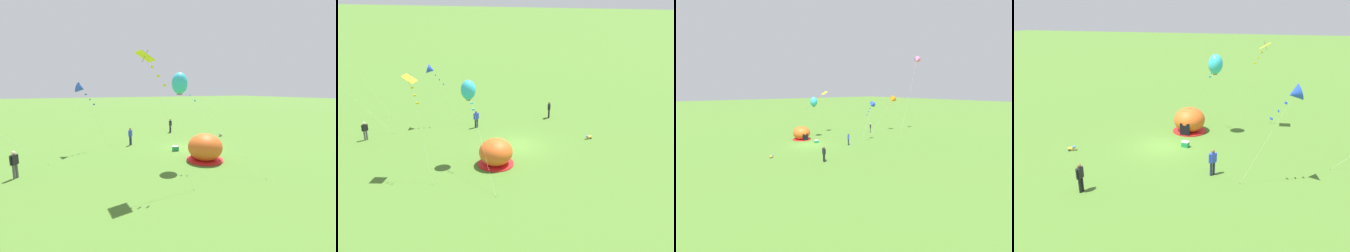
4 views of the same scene
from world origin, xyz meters
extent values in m
plane|color=#477028|center=(0.00, 0.00, 0.00)|extent=(300.00, 300.00, 0.00)
ellipsoid|color=#D8591E|center=(-3.85, 0.90, 1.05)|extent=(2.70, 2.60, 2.10)
cylinder|color=red|center=(-3.85, 0.90, 0.05)|extent=(2.81, 2.81, 0.10)
cube|color=black|center=(-2.57, 0.89, 0.55)|extent=(0.13, 0.80, 1.10)
cube|color=#1E8C4C|center=(-0.43, 1.63, 0.19)|extent=(0.42, 0.56, 0.38)
cube|color=white|center=(-0.43, 1.63, 0.41)|extent=(0.43, 0.57, 0.06)
cylinder|color=gold|center=(2.91, -6.15, 0.17)|extent=(0.36, 0.39, 0.22)
sphere|color=tan|center=(2.77, -5.93, 0.20)|extent=(0.19, 0.19, 0.19)
cylinder|color=#3F72CC|center=(2.77, -5.93, 0.29)|extent=(0.24, 0.24, 0.06)
cylinder|color=tan|center=(2.76, -6.10, 0.09)|extent=(0.07, 0.07, 0.17)
cylinder|color=tan|center=(2.93, -5.99, 0.09)|extent=(0.07, 0.07, 0.17)
cylinder|color=navy|center=(2.91, -6.29, 0.07)|extent=(0.09, 0.09, 0.13)
cylinder|color=navy|center=(3.04, -6.20, 0.07)|extent=(0.09, 0.09, 0.13)
cylinder|color=black|center=(7.57, -1.91, 0.44)|extent=(0.15, 0.15, 0.88)
cylinder|color=black|center=(7.77, -1.92, 0.44)|extent=(0.15, 0.15, 0.88)
cube|color=black|center=(7.67, -1.91, 1.18)|extent=(0.39, 0.26, 0.60)
sphere|color=brown|center=(7.67, -1.91, 1.61)|extent=(0.22, 0.22, 0.22)
cylinder|color=black|center=(7.42, -1.90, 1.18)|extent=(0.09, 0.09, 0.58)
cylinder|color=black|center=(7.92, -1.92, 1.18)|extent=(0.09, 0.09, 0.58)
cylinder|color=#1E2347|center=(3.46, 4.55, 0.44)|extent=(0.15, 0.15, 0.88)
cylinder|color=#1E2347|center=(3.32, 4.68, 0.44)|extent=(0.15, 0.15, 0.88)
cube|color=blue|center=(3.39, 4.62, 1.18)|extent=(0.44, 0.43, 0.60)
sphere|color=brown|center=(3.39, 4.62, 1.61)|extent=(0.22, 0.22, 0.22)
cylinder|color=blue|center=(3.57, 4.44, 1.18)|extent=(0.09, 0.09, 0.58)
cylinder|color=blue|center=(3.21, 4.79, 1.18)|extent=(0.09, 0.09, 0.58)
cylinder|color=silver|center=(-7.00, 5.49, 3.56)|extent=(1.87, 2.01, 7.11)
cylinder|color=brown|center=(-7.93, 4.49, 0.03)|extent=(0.03, 0.03, 0.06)
cube|color=yellow|center=(-6.07, 6.49, 7.11)|extent=(0.97, 0.85, 0.50)
cylinder|color=#332314|center=(-6.07, 6.49, 7.12)|extent=(0.28, 0.30, 0.65)
cube|color=yellow|center=(-6.34, 6.20, 6.55)|extent=(0.18, 0.19, 0.12)
cube|color=yellow|center=(-6.57, 5.95, 6.08)|extent=(0.15, 0.20, 0.12)
cube|color=yellow|center=(-6.80, 5.71, 5.60)|extent=(0.15, 0.20, 0.12)
cylinder|color=silver|center=(3.66, 7.68, 2.75)|extent=(0.64, 2.51, 5.51)
cylinder|color=brown|center=(3.98, 6.43, 0.03)|extent=(0.03, 0.03, 0.06)
cone|color=blue|center=(3.35, 8.93, 5.50)|extent=(1.08, 1.05, 1.05)
cube|color=blue|center=(3.45, 8.53, 4.98)|extent=(0.20, 0.15, 0.12)
cube|color=blue|center=(3.53, 8.19, 4.53)|extent=(0.21, 0.09, 0.12)
cube|color=blue|center=(3.62, 7.85, 4.08)|extent=(0.20, 0.16, 0.12)
cylinder|color=brown|center=(0.23, 11.68, 0.03)|extent=(0.03, 0.03, 0.06)
cylinder|color=silver|center=(-6.10, 1.39, 2.91)|extent=(4.98, 3.30, 5.83)
cylinder|color=brown|center=(-8.58, -0.25, 0.03)|extent=(0.03, 0.03, 0.06)
ellipsoid|color=#33B7D1|center=(-3.61, 3.04, 5.83)|extent=(1.12, 1.12, 1.52)
cube|color=brown|center=(-3.61, 3.04, 5.13)|extent=(0.28, 0.28, 0.20)
cube|color=#33B7D1|center=(-3.98, 2.79, 5.39)|extent=(0.13, 0.21, 0.12)
cube|color=#33B7D1|center=(-4.29, 2.59, 5.02)|extent=(0.20, 0.16, 0.12)
cube|color=#33B7D1|center=(-4.60, 2.38, 4.64)|extent=(0.17, 0.19, 0.12)
camera|label=1|loc=(-17.57, 10.78, 5.36)|focal=24.00mm
camera|label=2|loc=(-30.61, -5.77, 13.89)|focal=42.00mm
camera|label=3|loc=(27.89, -13.86, 7.81)|focal=24.00mm
camera|label=4|loc=(21.32, 8.58, 9.49)|focal=35.00mm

